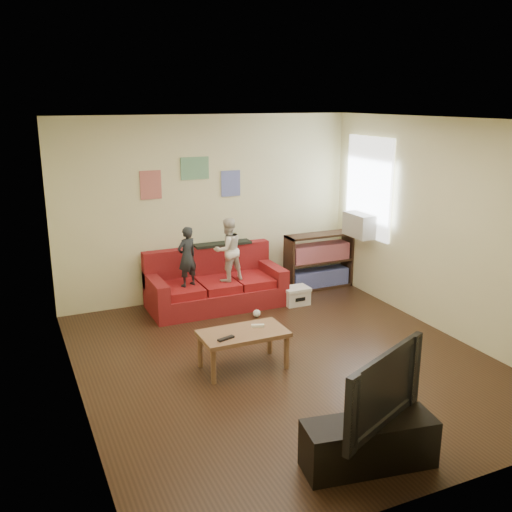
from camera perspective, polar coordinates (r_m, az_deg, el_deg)
name	(u,v)px	position (r m, az deg, el deg)	size (l,w,h in m)	color
room_shell	(286,247)	(6.20, 3.04, 0.88)	(4.52, 5.02, 2.72)	#392314
sofa	(215,286)	(8.29, -4.16, -3.04)	(1.93, 0.89, 0.85)	maroon
child_a	(187,257)	(7.84, -6.91, -0.07)	(0.31, 0.20, 0.84)	#22272A
child_b	(228,250)	(8.03, -2.84, 0.63)	(0.44, 0.34, 0.90)	white
coffee_table	(243,337)	(6.36, -1.30, -8.07)	(0.96, 0.53, 0.43)	#8C6040
remote	(226,338)	(6.14, -3.03, -8.23)	(0.20, 0.05, 0.02)	black
game_controller	(258,326)	(6.45, 0.17, -6.99)	(0.14, 0.04, 0.03)	white
bookshelf	(319,264)	(9.07, 6.29, -0.77)	(1.09, 0.33, 0.87)	#362217
window	(369,187)	(8.67, 11.21, 6.75)	(0.04, 1.08, 1.48)	white
ac_unit	(360,225)	(8.70, 10.37, 3.07)	(0.28, 0.55, 0.35)	#B7B2A3
artwork_left	(151,185)	(8.13, -10.49, 7.00)	(0.30, 0.01, 0.40)	#D87266
artwork_center	(195,168)	(8.28, -6.14, 8.72)	(0.42, 0.01, 0.32)	#72B27F
artwork_right	(231,183)	(8.50, -2.55, 7.26)	(0.30, 0.01, 0.38)	#727FCC
file_box	(296,296)	(8.37, 4.01, -3.97)	(0.38, 0.29, 0.26)	white
tv_stand	(369,444)	(4.96, 11.22, -17.93)	(1.09, 0.36, 0.41)	black
television	(372,386)	(4.69, 11.56, -12.60)	(1.10, 0.14, 0.63)	black
tissue	(257,313)	(7.89, 0.06, -5.75)	(0.11, 0.11, 0.11)	white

